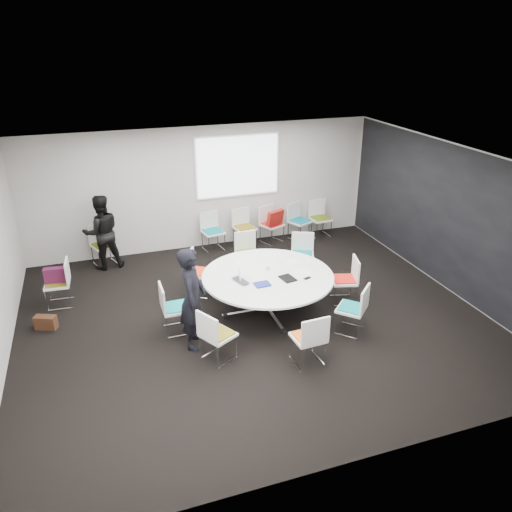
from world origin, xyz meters
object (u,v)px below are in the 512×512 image
object	(u,v)px
chair_ring_d	(200,281)
chair_back_e	(320,225)
chair_back_b	(244,235)
person_main	(193,298)
chair_ring_a	(344,288)
chair_back_d	(299,228)
chair_back_c	(271,231)
cup	(268,268)
brown_bag	(46,322)
chair_ring_e	(175,317)
chair_ring_c	(248,261)
conference_table	(268,284)
person_back	(102,232)
chair_ring_g	(308,347)
maroon_bag	(56,275)
chair_ring_b	(302,263)
laptop	(243,280)
chair_ring_h	(351,317)
chair_ring_f	(218,344)
chair_person_back	(104,252)
chair_spare_left	(60,292)
chair_back_a	(213,239)

from	to	relation	value
chair_ring_d	chair_back_e	xyz separation A→B (m)	(3.50, 1.99, 0.00)
chair_back_b	person_main	size ratio (longest dim) A/B	0.52
chair_ring_a	chair_back_d	distance (m)	3.19
chair_back_b	chair_back_c	bearing A→B (deg)	170.71
cup	brown_bag	bearing A→B (deg)	173.09
chair_ring_e	chair_ring_c	bearing A→B (deg)	132.52
conference_table	person_back	world-z (taller)	person_back
chair_ring_g	maroon_bag	size ratio (longest dim) A/B	2.20
chair_back_c	chair_ring_b	bearing A→B (deg)	65.63
conference_table	laptop	xyz separation A→B (m)	(-0.48, -0.07, 0.19)
chair_ring_b	maroon_bag	size ratio (longest dim) A/B	2.20
chair_ring_d	chair_ring_h	size ratio (longest dim) A/B	1.00
chair_ring_a	chair_ring_h	world-z (taller)	same
chair_ring_g	chair_back_e	xyz separation A→B (m)	(2.43, 4.70, 0.00)
chair_ring_f	chair_ring_b	bearing A→B (deg)	104.84
chair_person_back	chair_back_c	bearing A→B (deg)	160.08
chair_ring_d	chair_person_back	world-z (taller)	same
conference_table	person_back	size ratio (longest dim) A/B	1.44
chair_ring_c	chair_spare_left	world-z (taller)	same
chair_ring_e	chair_back_e	xyz separation A→B (m)	(4.18, 3.17, 0.00)
laptop	chair_back_d	bearing A→B (deg)	-57.91
conference_table	laptop	distance (m)	0.52
chair_ring_e	laptop	distance (m)	1.31
conference_table	chair_ring_f	bearing A→B (deg)	-137.21
conference_table	chair_back_a	size ratio (longest dim) A/B	2.65
conference_table	chair_ring_c	world-z (taller)	chair_ring_c
conference_table	brown_bag	xyz separation A→B (m)	(-3.80, 0.66, -0.43)
chair_ring_h	laptop	xyz separation A→B (m)	(-1.58, 1.03, 0.47)
chair_spare_left	maroon_bag	size ratio (longest dim) A/B	2.20
chair_back_d	chair_ring_a	bearing A→B (deg)	57.19
chair_ring_b	chair_back_a	distance (m)	2.36
chair_ring_g	chair_back_b	world-z (taller)	same
conference_table	chair_ring_f	world-z (taller)	chair_ring_f
chair_ring_e	brown_bag	size ratio (longest dim) A/B	2.44
chair_ring_a	chair_back_b	xyz separation A→B (m)	(-0.95, 3.16, 0.00)
chair_ring_f	chair_back_c	world-z (taller)	same
chair_ring_e	cup	xyz separation A→B (m)	(1.77, 0.32, 0.50)
chair_back_d	person_back	world-z (taller)	person_back
conference_table	chair_ring_b	world-z (taller)	chair_ring_b
chair_back_a	chair_ring_e	bearing A→B (deg)	55.57
laptop	cup	xyz separation A→B (m)	(0.55, 0.27, 0.03)
person_main	person_back	size ratio (longest dim) A/B	1.05
chair_back_e	cup	distance (m)	3.77
chair_back_a	chair_spare_left	world-z (taller)	same
chair_ring_g	conference_table	bearing A→B (deg)	88.26
conference_table	cup	world-z (taller)	cup
person_main	person_back	xyz separation A→B (m)	(-1.20, 3.48, -0.04)
chair_ring_f	chair_back_a	xyz separation A→B (m)	(0.99, 4.18, 0.00)
chair_ring_a	person_back	bearing A→B (deg)	69.57
chair_back_d	person_back	xyz separation A→B (m)	(-4.60, -0.17, 0.53)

